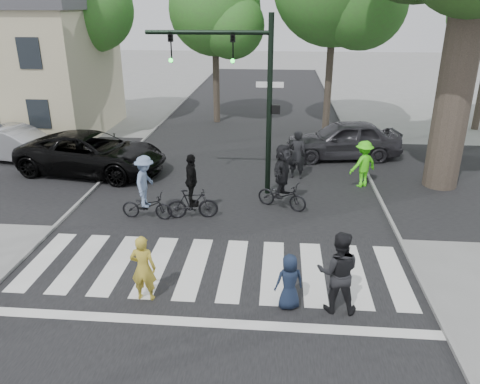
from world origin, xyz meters
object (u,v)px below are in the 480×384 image
object	(u,v)px
cyclist_left	(146,192)
car_suv	(92,153)
pedestrian_adult	(338,272)
cyclist_right	(283,180)
traffic_signal	(244,81)
pedestrian_woman	(143,268)
car_grey	(343,139)
car_silver	(17,144)
pedestrian_child	(289,282)
cyclist_mid	(192,193)

from	to	relation	value
cyclist_left	car_suv	xyz separation A→B (m)	(-3.27, 4.02, -0.08)
pedestrian_adult	cyclist_right	distance (m)	5.53
traffic_signal	pedestrian_woman	world-z (taller)	traffic_signal
traffic_signal	car_grey	world-z (taller)	traffic_signal
pedestrian_adult	cyclist_left	size ratio (longest dim) A/B	0.92
pedestrian_adult	car_silver	distance (m)	15.63
car_grey	car_suv	bearing A→B (deg)	-83.05
pedestrian_child	cyclist_mid	xyz separation A→B (m)	(-2.93, 4.41, 0.21)
cyclist_right	car_silver	world-z (taller)	cyclist_right
cyclist_right	traffic_signal	bearing A→B (deg)	136.91
pedestrian_child	car_suv	xyz separation A→B (m)	(-7.59, 8.28, 0.15)
cyclist_mid	cyclist_right	size ratio (longest dim) A/B	0.96
pedestrian_woman	car_silver	distance (m)	12.50
pedestrian_woman	car_grey	bearing A→B (deg)	-115.91
cyclist_right	car_grey	bearing A→B (deg)	65.35
pedestrian_woman	cyclist_right	size ratio (longest dim) A/B	0.73
pedestrian_woman	cyclist_mid	world-z (taller)	cyclist_mid
car_grey	cyclist_mid	bearing A→B (deg)	-47.45
pedestrian_woman	car_silver	bearing A→B (deg)	-48.00
traffic_signal	pedestrian_adult	world-z (taller)	traffic_signal
pedestrian_woman	cyclist_left	world-z (taller)	cyclist_left
car_suv	car_silver	world-z (taller)	car_suv
cyclist_mid	car_silver	world-z (taller)	cyclist_mid
pedestrian_child	cyclist_left	size ratio (longest dim) A/B	0.63
pedestrian_woman	cyclist_left	bearing A→B (deg)	-74.11
traffic_signal	car_suv	bearing A→B (deg)	165.32
traffic_signal	car_grey	distance (m)	6.65
pedestrian_child	car_suv	distance (m)	11.23
pedestrian_adult	cyclist_left	distance (m)	6.83
pedestrian_adult	car_grey	distance (m)	11.14
cyclist_left	car_grey	size ratio (longest dim) A/B	0.42
pedestrian_woman	car_suv	world-z (taller)	car_suv
pedestrian_child	cyclist_left	xyz separation A→B (m)	(-4.33, 4.26, 0.24)
pedestrian_child	car_silver	distance (m)	14.84
pedestrian_adult	car_silver	bearing A→B (deg)	-33.50
traffic_signal	pedestrian_child	bearing A→B (deg)	-77.23
pedestrian_child	car_suv	world-z (taller)	car_suv
traffic_signal	cyclist_left	size ratio (longest dim) A/B	2.94
traffic_signal	cyclist_right	bearing A→B (deg)	-43.09
pedestrian_child	cyclist_right	distance (m)	5.43
traffic_signal	pedestrian_woman	xyz separation A→B (m)	(-1.71, -6.64, -3.11)
cyclist_left	car_suv	size ratio (longest dim) A/B	0.35
car_grey	traffic_signal	bearing A→B (deg)	-50.61
traffic_signal	pedestrian_child	size ratio (longest dim) A/B	4.64
car_suv	pedestrian_woman	bearing A→B (deg)	-142.88
pedestrian_adult	car_suv	bearing A→B (deg)	-39.84
traffic_signal	cyclist_left	distance (m)	4.78
cyclist_mid	car_silver	bearing A→B (deg)	148.85
pedestrian_child	car_suv	bearing A→B (deg)	-64.24
car_silver	pedestrian_adult	bearing A→B (deg)	-118.02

